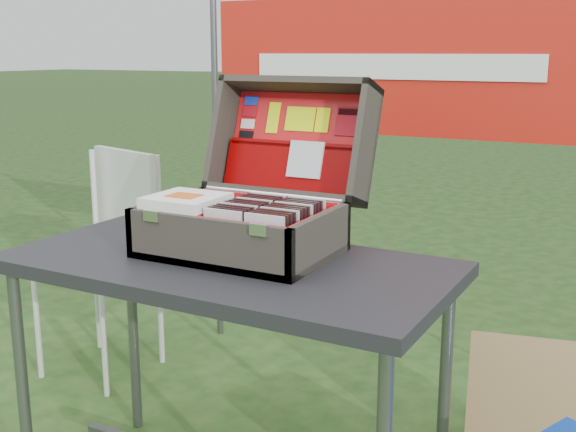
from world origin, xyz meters
The scene contains 83 objects.
table centered at (-0.06, -0.06, 0.39)m, with size 1.26×0.63×0.79m, color #28282D, non-canonical shape.
table_top centered at (-0.06, -0.06, 0.77)m, with size 1.26×0.63×0.04m, color #28282D.
table_leg_fl centered at (-0.63, -0.32, 0.37)m, with size 0.04×0.04×0.75m, color #59595B.
table_leg_bl centered at (-0.63, 0.19, 0.37)m, with size 0.04×0.04×0.75m, color #59595B.
table_leg_br centered at (0.51, 0.19, 0.37)m, with size 0.04×0.04×0.75m, color #59595B.
suitcase centered at (-0.06, 0.07, 1.03)m, with size 0.53×0.54×0.48m, color #49453A, non-canonical shape.
suitcase_base_bottom centered at (-0.06, 0.01, 0.80)m, with size 0.53×0.38×0.02m, color #49453A.
suitcase_base_wall_front centered at (-0.06, -0.17, 0.86)m, with size 0.53×0.02×0.14m, color #49453A.
suitcase_base_wall_back centered at (-0.06, 0.19, 0.86)m, with size 0.53×0.02×0.14m, color #49453A.
suitcase_base_wall_left centered at (-0.31, 0.01, 0.86)m, with size 0.02×0.38×0.14m, color #49453A.
suitcase_base_wall_right centered at (0.20, 0.01, 0.86)m, with size 0.02×0.38×0.14m, color #49453A.
suitcase_liner_floor centered at (-0.06, 0.01, 0.81)m, with size 0.49×0.34×0.01m, color red.
suitcase_latch_left centered at (-0.22, -0.18, 0.92)m, with size 0.05×0.01×0.03m, color silver.
suitcase_latch_right centered at (0.11, -0.18, 0.92)m, with size 0.05×0.01×0.03m, color silver.
suitcase_hinge centered at (-0.06, 0.20, 0.93)m, with size 0.02×0.02×0.47m, color silver.
suitcase_lid_back centered at (-0.06, 0.38, 1.07)m, with size 0.53×0.38×0.02m, color #49453A.
suitcase_lid_rim_far centered at (-0.06, 0.38, 1.25)m, with size 0.53×0.02×0.14m, color #49453A.
suitcase_lid_rim_near centered at (-0.06, 0.27, 0.92)m, with size 0.53×0.02×0.14m, color #49453A.
suitcase_lid_rim_left centered at (-0.31, 0.33, 1.09)m, with size 0.02×0.38×0.14m, color #49453A.
suitcase_lid_rim_right centered at (0.20, 0.33, 1.09)m, with size 0.02×0.38×0.14m, color #49453A.
suitcase_lid_liner centered at (-0.06, 0.37, 1.07)m, with size 0.48×0.33×0.01m, color red.
suitcase_liner_wall_front centered at (-0.06, -0.15, 0.87)m, with size 0.49×0.01×0.12m, color red.
suitcase_liner_wall_back centered at (-0.06, 0.18, 0.87)m, with size 0.49×0.01×0.12m, color red.
suitcase_liner_wall_left centered at (-0.30, 0.01, 0.87)m, with size 0.01×0.34×0.12m, color red.
suitcase_liner_wall_right centered at (0.18, 0.01, 0.87)m, with size 0.01×0.34×0.12m, color red.
suitcase_lid_pocket centered at (-0.06, 0.33, 0.99)m, with size 0.47×0.15×0.03m, color #770001.
suitcase_pocket_edge centered at (-0.06, 0.34, 1.07)m, with size 0.46×0.02×0.02m, color #770001.
suitcase_pocket_cd centered at (0.00, 0.32, 1.03)m, with size 0.12×0.12×0.01m, color silver.
lid_sticker_cc_a centered at (-0.25, 0.41, 1.20)m, with size 0.05×0.03×0.00m, color #1933B2.
lid_sticker_cc_b centered at (-0.25, 0.40, 1.16)m, with size 0.05×0.03×0.00m, color #A80F1A.
lid_sticker_cc_c centered at (-0.25, 0.38, 1.12)m, with size 0.05×0.03×0.00m, color white.
lid_sticker_cc_d centered at (-0.25, 0.37, 1.08)m, with size 0.05×0.03×0.00m, color black.
lid_card_neon_tall centered at (-0.15, 0.39, 1.15)m, with size 0.04×0.10×0.00m, color #E0F50D.
lid_card_neon_main centered at (-0.06, 0.39, 1.15)m, with size 0.10×0.08×0.00m, color #E0F50D.
lid_card_neon_small centered at (0.02, 0.39, 1.15)m, with size 0.05×0.08×0.00m, color #E0F50D.
lid_sticker_band centered at (0.12, 0.39, 1.15)m, with size 0.09×0.09×0.00m, color #A80F1A.
lid_sticker_band_bar centered at (0.12, 0.40, 1.17)m, with size 0.08×0.02×0.00m, color black.
cd_left_0 centered at (-0.02, -0.13, 0.88)m, with size 0.12×0.01×0.13m, color silver.
cd_left_1 centered at (-0.02, -0.11, 0.88)m, with size 0.12×0.01×0.13m, color black.
cd_left_2 centered at (-0.02, -0.09, 0.88)m, with size 0.12×0.01×0.13m, color black.
cd_left_3 centered at (-0.02, -0.07, 0.88)m, with size 0.12×0.01×0.13m, color black.
cd_left_4 centered at (-0.02, -0.05, 0.88)m, with size 0.12×0.01×0.13m, color silver.
cd_left_5 centered at (-0.02, -0.03, 0.88)m, with size 0.12×0.01×0.13m, color black.
cd_left_6 centered at (-0.02, -0.01, 0.88)m, with size 0.12×0.01×0.13m, color black.
cd_left_7 centered at (-0.02, 0.01, 0.88)m, with size 0.12×0.01×0.13m, color black.
cd_left_8 centered at (-0.02, 0.03, 0.88)m, with size 0.12×0.01×0.13m, color silver.
cd_left_9 centered at (-0.02, 0.06, 0.88)m, with size 0.12×0.01×0.13m, color black.
cd_left_10 centered at (-0.02, 0.08, 0.88)m, with size 0.12×0.01×0.13m, color black.
cd_left_11 centered at (-0.02, 0.10, 0.88)m, with size 0.12×0.01×0.13m, color black.
cd_left_12 centered at (-0.02, 0.12, 0.88)m, with size 0.12×0.01×0.13m, color silver.
cd_right_0 centered at (0.10, -0.13, 0.88)m, with size 0.12×0.01×0.13m, color silver.
cd_right_1 centered at (0.10, -0.11, 0.88)m, with size 0.12×0.01×0.13m, color black.
cd_right_2 centered at (0.10, -0.09, 0.88)m, with size 0.12×0.01×0.13m, color black.
cd_right_3 centered at (0.10, -0.07, 0.88)m, with size 0.12×0.01×0.13m, color black.
cd_right_4 centered at (0.10, -0.05, 0.88)m, with size 0.12×0.01×0.13m, color silver.
cd_right_5 centered at (0.10, -0.03, 0.88)m, with size 0.12×0.01×0.13m, color black.
cd_right_6 centered at (0.10, -0.01, 0.88)m, with size 0.12×0.01×0.13m, color black.
cd_right_7 centered at (0.10, 0.01, 0.88)m, with size 0.12×0.01×0.13m, color black.
cd_right_8 centered at (0.10, 0.03, 0.88)m, with size 0.12×0.01×0.13m, color silver.
cd_right_9 centered at (0.10, 0.06, 0.88)m, with size 0.12×0.01×0.13m, color black.
cd_right_10 centered at (0.10, 0.08, 0.88)m, with size 0.12×0.01×0.13m, color black.
cd_right_11 centered at (0.10, 0.10, 0.88)m, with size 0.12×0.01×0.13m, color black.
cd_right_12 centered at (0.10, 0.12, 0.88)m, with size 0.12×0.01×0.13m, color silver.
songbook_0 centered at (-0.19, -0.06, 0.93)m, with size 0.20×0.20×0.01m, color white.
songbook_1 centered at (-0.19, -0.06, 0.94)m, with size 0.20×0.20×0.01m, color white.
songbook_2 centered at (-0.19, -0.06, 0.94)m, with size 0.20×0.20×0.01m, color white.
songbook_3 centered at (-0.19, -0.06, 0.95)m, with size 0.20×0.20×0.01m, color white.
songbook_4 centered at (-0.19, -0.06, 0.95)m, with size 0.20×0.20×0.01m, color white.
songbook_5 centered at (-0.19, -0.06, 0.96)m, with size 0.20×0.20×0.01m, color white.
songbook_graphic centered at (-0.19, -0.07, 0.96)m, with size 0.09×0.07×0.00m, color #D85919.
chair centered at (-1.08, 0.51, 0.47)m, with size 0.43×0.47×0.94m, color silver, non-canonical shape.
chair_seat centered at (-1.08, 0.51, 0.48)m, with size 0.43×0.43×0.03m, color silver.
chair_backrest centered at (-1.08, 0.71, 0.72)m, with size 0.43×0.03×0.45m, color silver.
chair_leg_fl centered at (-1.26, 0.33, 0.24)m, with size 0.02×0.02×0.48m, color silver.
chair_leg_fr centered at (-0.89, 0.33, 0.24)m, with size 0.02×0.02×0.48m, color silver.
chair_leg_bl centered at (-1.26, 0.69, 0.24)m, with size 0.02×0.02×0.48m, color silver.
chair_leg_br centered at (-0.89, 0.69, 0.24)m, with size 0.02×0.02×0.48m, color silver.
chair_upright_left centered at (-1.26, 0.71, 0.71)m, with size 0.02×0.02×0.45m, color silver.
chair_upright_right centered at (-0.89, 0.71, 0.71)m, with size 0.02×0.02×0.45m, color silver.
cardboard_box centered at (0.72, 0.56, 0.23)m, with size 0.43×0.07×0.46m, color #92754A.
banner_post_left centered at (-0.85, 1.10, 0.85)m, with size 0.03×0.03×1.70m, color #59595B.
banner centered at (0.00, 1.09, 1.30)m, with size 1.60×0.01×0.55m, color red.
banner_text centered at (0.00, 1.08, 1.30)m, with size 1.20×0.00×0.10m, color white.
Camera 1 is at (1.00, -1.71, 1.36)m, focal length 45.00 mm.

